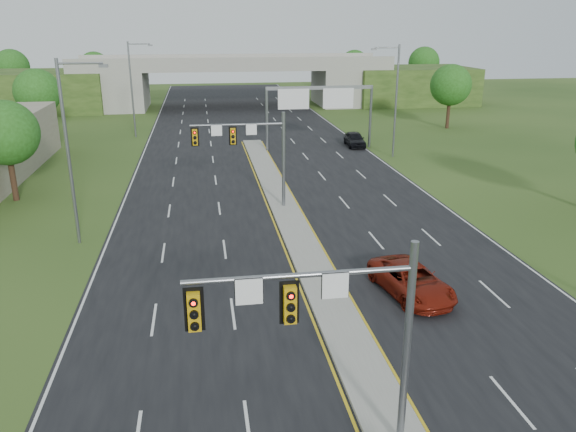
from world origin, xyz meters
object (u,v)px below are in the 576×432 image
at_px(sign_gantry, 318,100).
at_px(overpass, 234,84).
at_px(car_far_c, 355,139).
at_px(car_far_a, 411,280).
at_px(signal_mast_near, 334,321).
at_px(signal_mast_far, 252,145).

relative_size(sign_gantry, overpass, 0.14).
bearing_deg(car_far_c, car_far_a, -97.11).
bearing_deg(signal_mast_near, car_far_a, 57.69).
relative_size(signal_mast_far, car_far_c, 1.51).
relative_size(signal_mast_near, overpass, 0.09).
distance_m(signal_mast_near, car_far_a, 12.65).
bearing_deg(overpass, car_far_a, -86.60).
height_order(overpass, car_far_a, overpass).
xyz_separation_m(signal_mast_far, car_far_a, (6.42, -14.84, -3.95)).
distance_m(signal_mast_far, car_far_c, 24.86).
relative_size(signal_mast_far, overpass, 0.09).
relative_size(car_far_a, car_far_c, 1.17).
distance_m(signal_mast_near, sign_gantry, 45.88).
relative_size(overpass, car_far_c, 17.20).
xyz_separation_m(signal_mast_near, sign_gantry, (8.95, 44.99, 0.51)).
xyz_separation_m(signal_mast_far, car_far_c, (13.26, 20.66, -3.91)).
height_order(sign_gantry, overpass, overpass).
bearing_deg(signal_mast_far, overpass, 87.65).
bearing_deg(signal_mast_far, sign_gantry, 65.89).
bearing_deg(overpass, signal_mast_near, -91.62).
distance_m(car_far_a, car_far_c, 36.16).
distance_m(signal_mast_far, overpass, 55.13).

